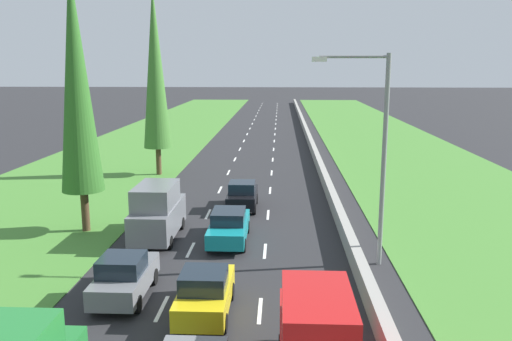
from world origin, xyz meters
TOP-DOWN VIEW (x-y plane):
  - ground_plane at (0.00, 60.00)m, footprint 300.00×300.00m
  - grass_verge_left at (-12.65, 60.00)m, footprint 14.00×140.00m
  - grass_verge_right at (14.35, 60.00)m, footprint 14.00×140.00m
  - median_barrier at (5.70, 60.00)m, footprint 0.44×120.00m
  - lane_markings at (0.00, 60.00)m, footprint 3.64×116.00m
  - grey_hatchback_left_lane at (-3.29, 15.80)m, footprint 1.74×3.90m
  - red_van_right_lane at (3.40, 10.55)m, footprint 1.96×4.90m
  - yellow_hatchback_centre_lane at (-0.12, 14.57)m, footprint 1.74×3.90m
  - grey_van_left_lane at (-3.63, 22.52)m, footprint 1.96×4.90m
  - teal_sedan_centre_lane at (-0.05, 22.21)m, footprint 1.82×4.50m
  - black_hatchback_centre_lane at (0.17, 28.21)m, footprint 1.74×3.90m
  - poplar_tree_second at (-7.67, 23.56)m, footprint 2.14×2.14m
  - poplar_tree_third at (-7.16, 37.89)m, footprint 2.16×2.16m
  - street_light_mast at (6.42, 19.65)m, footprint 3.20×0.28m

SIDE VIEW (x-z plane):
  - ground_plane at x=0.00m, z-range 0.00..0.00m
  - lane_markings at x=0.00m, z-range 0.00..0.01m
  - grass_verge_left at x=-12.65m, z-range 0.00..0.04m
  - grass_verge_right at x=14.35m, z-range 0.00..0.04m
  - median_barrier at x=5.70m, z-range 0.00..0.85m
  - teal_sedan_centre_lane at x=-0.05m, z-range -0.01..1.63m
  - grey_hatchback_left_lane at x=-3.29m, z-range -0.02..1.70m
  - yellow_hatchback_centre_lane at x=-0.12m, z-range -0.02..1.70m
  - black_hatchback_centre_lane at x=0.17m, z-range -0.02..1.70m
  - red_van_right_lane at x=3.40m, z-range -0.01..2.81m
  - grey_van_left_lane at x=-3.63m, z-range -0.01..2.81m
  - street_light_mast at x=6.42m, z-range 0.73..9.73m
  - poplar_tree_second at x=-7.67m, z-range 1.05..14.54m
  - poplar_tree_third at x=-7.16m, z-range 1.05..15.52m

